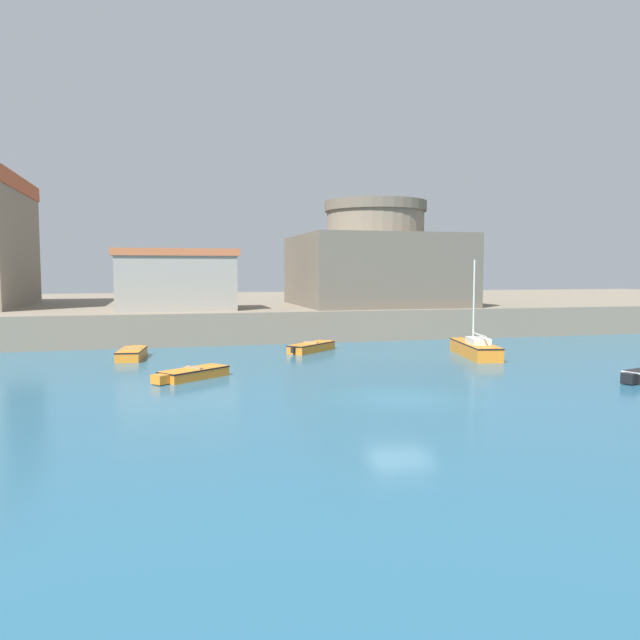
{
  "coord_description": "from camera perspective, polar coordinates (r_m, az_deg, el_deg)",
  "views": [
    {
      "loc": [
        -9.03,
        -22.66,
        5.01
      ],
      "look_at": [
        0.3,
        14.0,
        2.0
      ],
      "focal_mm": 35.0,
      "sensor_mm": 36.0,
      "label": 1
    }
  ],
  "objects": [
    {
      "name": "ground_plane",
      "position": [
        24.9,
        7.35,
        -7.1
      ],
      "size": [
        200.0,
        200.0,
        0.0
      ],
      "primitive_type": "plane",
      "color": "#28607F"
    },
    {
      "name": "quay_seawall",
      "position": [
        62.23,
        -5.92,
        0.92
      ],
      "size": [
        120.0,
        40.0,
        2.19
      ],
      "primitive_type": "cube",
      "color": "gray",
      "rests_on": "ground"
    },
    {
      "name": "dinghy_orange_0",
      "position": [
        37.06,
        -16.81,
        -2.93
      ],
      "size": [
        1.68,
        3.94,
        0.65
      ],
      "color": "orange",
      "rests_on": "ground"
    },
    {
      "name": "sailboat_orange_1",
      "position": [
        37.61,
        13.95,
        -2.49
      ],
      "size": [
        2.53,
        6.35,
        5.64
      ],
      "color": "orange",
      "rests_on": "ground"
    },
    {
      "name": "dinghy_orange_2",
      "position": [
        38.64,
        -0.74,
        -2.46
      ],
      "size": [
        3.63,
        3.45,
        0.61
      ],
      "color": "orange",
      "rests_on": "ground"
    },
    {
      "name": "dinghy_orange_3",
      "position": [
        29.54,
        -11.63,
        -4.79
      ],
      "size": [
        3.65,
        3.15,
        0.55
      ],
      "color": "orange",
      "rests_on": "ground"
    },
    {
      "name": "fortress",
      "position": [
        51.49,
        5.05,
        5.11
      ],
      "size": [
        12.69,
        12.69,
        8.39
      ],
      "color": "#685E4F",
      "rests_on": "quay_seawall"
    },
    {
      "name": "harbor_shed_near_wharf",
      "position": [
        45.84,
        -13.02,
        3.64
      ],
      "size": [
        8.63,
        4.95,
        4.33
      ],
      "color": "gray",
      "rests_on": "quay_seawall"
    }
  ]
}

